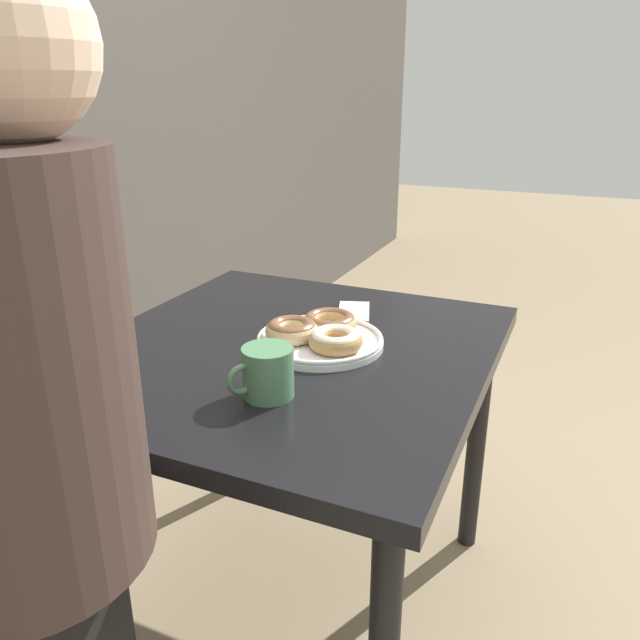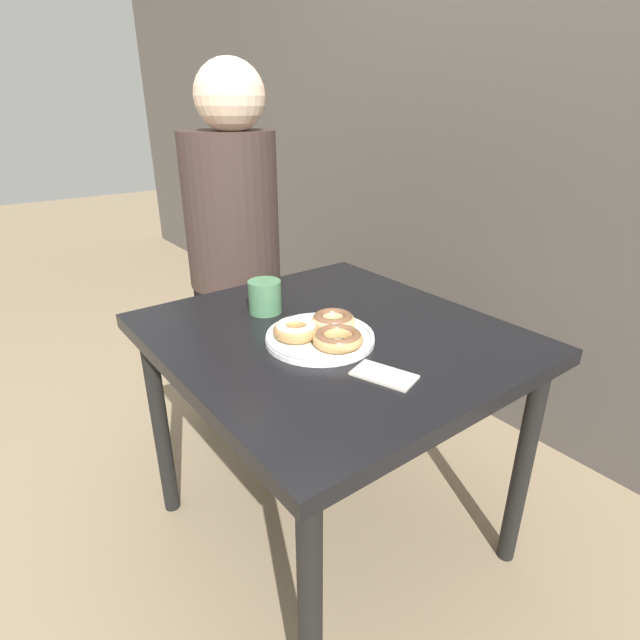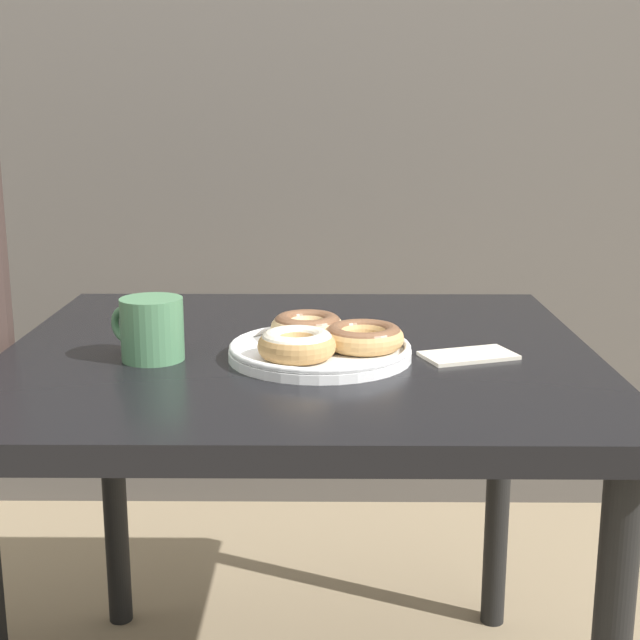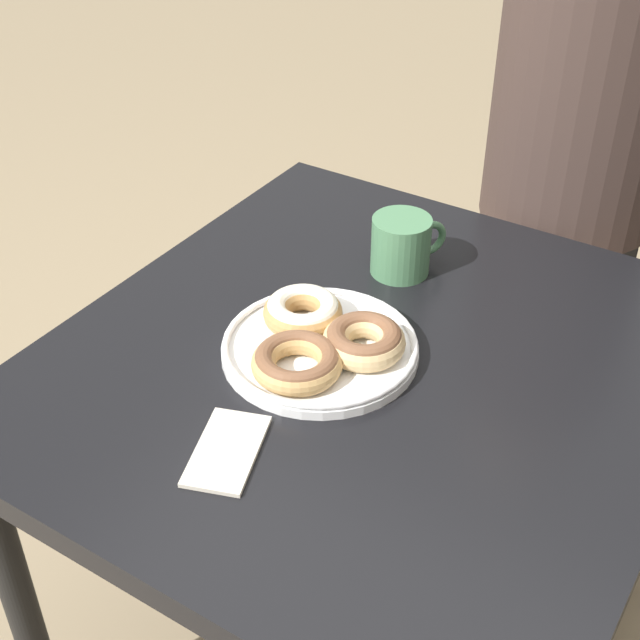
% 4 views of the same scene
% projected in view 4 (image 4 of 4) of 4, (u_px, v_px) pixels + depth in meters
% --- Properties ---
extents(ground_plane, '(14.00, 14.00, 0.00)m').
position_uv_depth(ground_plane, '(300.00, 622.00, 1.73)').
color(ground_plane, '#937F60').
extents(dining_table, '(0.93, 0.86, 0.71)m').
position_uv_depth(dining_table, '(369.00, 401.00, 1.30)').
color(dining_table, black).
rests_on(dining_table, ground_plane).
extents(donut_plate, '(0.29, 0.28, 0.06)m').
position_uv_depth(donut_plate, '(321.00, 341.00, 1.24)').
color(donut_plate, white).
rests_on(donut_plate, dining_table).
extents(coffee_mug, '(0.12, 0.10, 0.09)m').
position_uv_depth(coffee_mug, '(402.00, 245.00, 1.41)').
color(coffee_mug, '#4C7F56').
rests_on(coffee_mug, dining_table).
extents(person_figure, '(0.38, 0.33, 1.40)m').
position_uv_depth(person_figure, '(579.00, 162.00, 1.66)').
color(person_figure, black).
rests_on(person_figure, ground_plane).
extents(napkin, '(0.16, 0.12, 0.01)m').
position_uv_depth(napkin, '(227.00, 450.00, 1.10)').
color(napkin, beige).
rests_on(napkin, dining_table).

